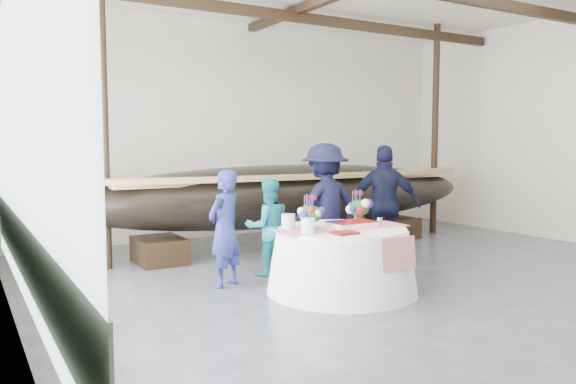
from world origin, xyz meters
TOP-DOWN VIEW (x-y plane):
  - floor at (0.00, 0.00)m, footprint 10.00×12.00m
  - wall_back at (0.00, 6.00)m, footprint 10.00×0.02m
  - wall_left at (-5.00, 0.00)m, footprint 0.02×12.00m
  - open_bay at (-4.95, 1.00)m, footprint 0.03×7.00m
  - longboat_display at (-0.16, 4.01)m, footprint 8.37×1.67m
  - banquet_table at (-1.14, 1.03)m, footprint 1.99×1.99m
  - tabletop_items at (-1.17, 1.16)m, footprint 1.87×1.02m
  - guest_woman_blue at (-2.36, 2.07)m, footprint 0.70×0.61m
  - guest_woman_teal at (-1.53, 2.36)m, footprint 0.79×0.67m
  - guest_man_left at (-0.55, 2.30)m, footprint 1.32×0.83m
  - guest_man_right at (0.51, 2.12)m, footprint 1.19×1.07m

SIDE VIEW (x-z plane):
  - floor at x=0.00m, z-range -0.01..0.01m
  - banquet_table at x=-1.14m, z-range 0.00..0.85m
  - guest_woman_teal at x=-1.53m, z-range 0.00..1.44m
  - guest_woman_blue at x=-2.36m, z-range 0.00..1.61m
  - guest_man_right at x=0.51m, z-range 0.00..1.93m
  - guest_man_left at x=-0.55m, z-range 0.00..1.96m
  - tabletop_items at x=-1.17m, z-range 0.80..1.20m
  - longboat_display at x=-0.16m, z-range 0.22..1.79m
  - open_bay at x=-4.95m, z-range 0.23..3.43m
  - wall_back at x=0.00m, z-range 0.00..4.50m
  - wall_left at x=-5.00m, z-range 0.00..4.50m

